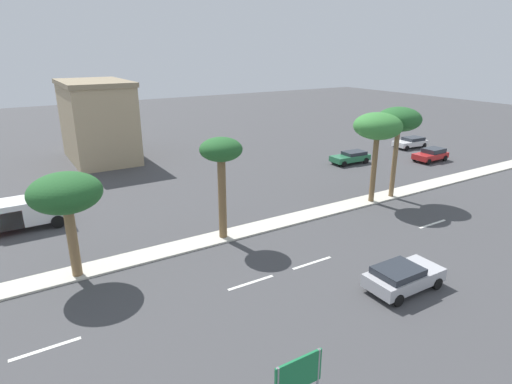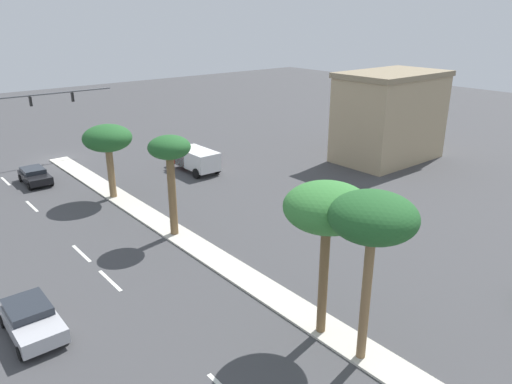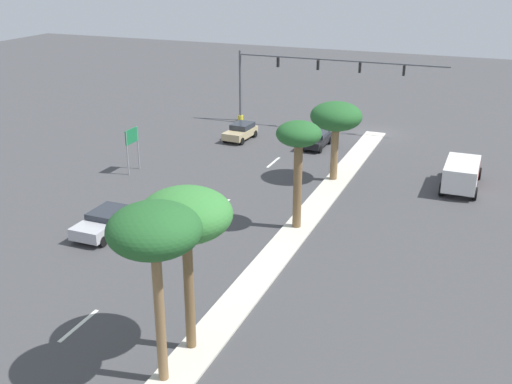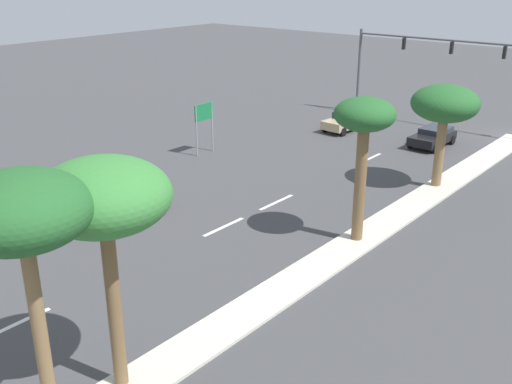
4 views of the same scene
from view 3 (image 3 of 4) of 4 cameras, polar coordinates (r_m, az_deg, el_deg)
name	(u,v)px [view 3 (image 3 of 4)]	position (r m, az deg, el deg)	size (l,w,h in m)	color
ground_plane	(261,274)	(32.94, 0.43, -7.61)	(160.00, 160.00, 0.00)	#424244
median_curb	(185,365)	(26.51, -6.54, -15.60)	(1.80, 75.61, 0.12)	beige
lane_stripe_mid	(303,138)	(57.05, 4.33, 5.01)	(0.20, 2.80, 0.01)	silver
lane_stripe_trailing	(273,162)	(50.13, 1.62, 2.76)	(0.20, 2.80, 0.01)	silver
lane_stripe_far	(221,207)	(41.42, -3.29, -1.35)	(0.20, 2.80, 0.01)	silver
lane_stripe_near	(191,231)	(37.99, -5.99, -3.61)	(0.20, 2.80, 0.01)	silver
lane_stripe_outboard	(79,325)	(29.95, -16.03, -11.74)	(0.20, 2.80, 0.01)	silver
traffic_signal_gantry	(296,76)	(59.95, 3.71, 10.61)	(20.13, 0.53, 6.99)	#515459
directional_road_sign	(132,140)	(48.13, -11.37, 4.68)	(0.10, 1.67, 3.44)	gray
palm_tree_mid	(336,118)	(45.07, 7.41, 6.82)	(3.75, 3.75, 5.82)	olive
palm_tree_front	(299,140)	(36.31, 3.96, 4.80)	(2.69, 2.69, 6.66)	brown
palm_tree_outboard	(186,217)	(24.53, -6.50, -2.30)	(3.76, 3.76, 7.18)	brown
palm_tree_near	(154,233)	(22.57, -9.36, -3.76)	(3.50, 3.50, 7.44)	olive
sedan_tan_right	(241,131)	(56.19, -1.42, 5.62)	(2.12, 3.93, 1.42)	tan
sedan_black_near	(316,139)	(54.25, 5.54, 4.89)	(2.09, 4.07, 1.28)	black
sedan_silver_front	(105,222)	(38.33, -13.78, -2.68)	(2.13, 4.25, 1.37)	#B2B2B7
box_truck	(462,173)	(46.53, 18.46, 1.70)	(2.52, 5.71, 2.11)	#B21E19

